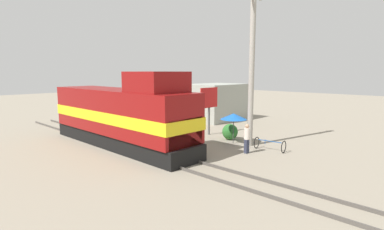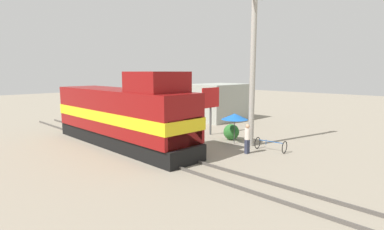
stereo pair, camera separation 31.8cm
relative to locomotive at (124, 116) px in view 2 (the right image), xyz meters
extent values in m
plane|color=gray|center=(0.00, -4.04, -2.06)|extent=(120.00, 120.00, 0.00)
cube|color=#4C4742|center=(-0.72, -4.04, -1.98)|extent=(0.08, 36.50, 0.15)
cube|color=#4C4742|center=(0.72, -4.04, -1.98)|extent=(0.08, 36.50, 0.15)
cube|color=black|center=(0.00, 0.42, -1.58)|extent=(2.69, 13.19, 0.96)
cube|color=maroon|center=(0.00, 0.42, 0.32)|extent=(2.93, 12.67, 2.84)
cube|color=yellow|center=(0.00, 0.42, 0.03)|extent=(2.97, 12.80, 0.70)
cube|color=yellow|center=(0.00, -4.99, -0.32)|extent=(2.49, 1.85, 1.56)
cube|color=maroon|center=(0.00, -3.54, 2.32)|extent=(2.75, 2.90, 1.17)
cylinder|color=#9E998E|center=(6.06, -5.94, 3.42)|extent=(0.36, 0.36, 10.97)
cylinder|color=#4C4C4C|center=(5.74, -4.80, -1.05)|extent=(0.05, 0.05, 2.01)
cone|color=#1959B2|center=(5.74, -4.80, -0.15)|extent=(1.83, 1.83, 0.41)
cube|color=#595959|center=(6.84, -1.63, -0.98)|extent=(0.12, 0.12, 2.16)
cube|color=red|center=(6.84, -1.63, 0.89)|extent=(1.96, 0.08, 1.57)
sphere|color=#2D722D|center=(6.59, -3.90, -1.48)|extent=(1.16, 1.16, 1.16)
cube|color=#2D3347|center=(4.26, -6.89, -1.62)|extent=(0.30, 0.20, 0.87)
cylinder|color=silver|center=(4.26, -6.89, -0.84)|extent=(0.34, 0.34, 0.69)
sphere|color=tan|center=(4.26, -6.89, -0.37)|extent=(0.25, 0.25, 0.25)
torus|color=black|center=(5.71, -6.70, -1.68)|extent=(0.76, 0.13, 0.76)
torus|color=black|center=(5.89, -8.51, -1.68)|extent=(0.76, 0.13, 0.76)
cube|color=#194C99|center=(5.80, -7.60, -1.45)|extent=(0.19, 1.54, 0.04)
cylinder|color=#194C99|center=(5.77, -7.29, -1.54)|extent=(0.04, 0.04, 0.32)
cube|color=#999E93|center=(13.13, 2.78, -0.21)|extent=(5.71, 4.25, 3.71)
camera|label=1|loc=(-10.95, -16.84, 2.90)|focal=28.00mm
camera|label=2|loc=(-10.73, -17.07, 2.90)|focal=28.00mm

